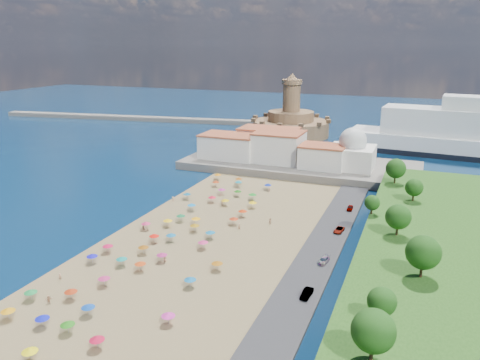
% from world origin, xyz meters
% --- Properties ---
extents(ground, '(700.00, 700.00, 0.00)m').
position_xyz_m(ground, '(0.00, 0.00, 0.00)').
color(ground, '#071938').
rests_on(ground, ground).
extents(terrace, '(90.00, 36.00, 3.00)m').
position_xyz_m(terrace, '(10.00, 73.00, 1.50)').
color(terrace, '#59544C').
rests_on(terrace, ground).
extents(jetty, '(18.00, 70.00, 2.40)m').
position_xyz_m(jetty, '(-12.00, 108.00, 1.20)').
color(jetty, '#59544C').
rests_on(jetty, ground).
extents(breakwater, '(199.03, 34.77, 2.60)m').
position_xyz_m(breakwater, '(-110.00, 153.00, 1.30)').
color(breakwater, '#59544C').
rests_on(breakwater, ground).
extents(waterfront_buildings, '(57.00, 29.00, 11.00)m').
position_xyz_m(waterfront_buildings, '(-3.05, 73.64, 7.88)').
color(waterfront_buildings, silver).
rests_on(waterfront_buildings, terrace).
extents(domed_building, '(16.00, 16.00, 15.00)m').
position_xyz_m(domed_building, '(30.00, 71.00, 8.97)').
color(domed_building, silver).
rests_on(domed_building, terrace).
extents(fortress, '(40.00, 40.00, 32.40)m').
position_xyz_m(fortress, '(-12.00, 138.00, 6.68)').
color(fortress, olive).
rests_on(fortress, ground).
extents(beach_parasols, '(31.63, 115.58, 2.20)m').
position_xyz_m(beach_parasols, '(-1.26, -11.03, 2.15)').
color(beach_parasols, gray).
rests_on(beach_parasols, beach).
extents(beachgoers, '(34.35, 101.65, 1.84)m').
position_xyz_m(beachgoers, '(-0.69, -0.96, 1.12)').
color(beachgoers, tan).
rests_on(beachgoers, beach).
extents(parked_cars, '(2.53, 56.19, 1.41)m').
position_xyz_m(parked_cars, '(36.00, 3.79, 1.34)').
color(parked_cars, gray).
rests_on(parked_cars, promenade).
extents(hillside_trees, '(18.14, 110.06, 8.11)m').
position_xyz_m(hillside_trees, '(49.97, -7.12, 10.36)').
color(hillside_trees, '#382314').
rests_on(hillside_trees, hillside).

